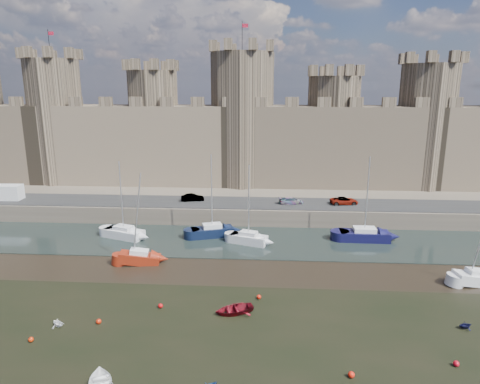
{
  "coord_description": "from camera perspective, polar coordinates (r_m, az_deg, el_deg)",
  "views": [
    {
      "loc": [
        6.53,
        -28.78,
        19.87
      ],
      "look_at": [
        3.28,
        22.0,
        7.23
      ],
      "focal_mm": 32.0,
      "sensor_mm": 36.0,
      "label": 1
    }
  ],
  "objects": [
    {
      "name": "buoy_0",
      "position": [
        40.2,
        -18.32,
        -16.07
      ],
      "size": [
        0.46,
        0.46,
        0.46
      ],
      "primitive_type": "sphere",
      "color": "red",
      "rests_on": "ground"
    },
    {
      "name": "road",
      "position": [
        65.46,
        -2.2,
        -1.4
      ],
      "size": [
        160.0,
        7.0,
        0.1
      ],
      "primitive_type": "cube",
      "color": "black",
      "rests_on": "quay"
    },
    {
      "name": "quay",
      "position": [
        90.95,
        -0.54,
        2.14
      ],
      "size": [
        160.0,
        60.0,
        2.5
      ],
      "primitive_type": "cube",
      "color": "#4C443A",
      "rests_on": "ground"
    },
    {
      "name": "sailboat_2",
      "position": [
        55.45,
        1.15,
        -6.14
      ],
      "size": [
        5.11,
        3.3,
        10.3
      ],
      "rotation": [
        0.0,
        0.0,
        -0.33
      ],
      "color": "silver",
      "rests_on": "ground"
    },
    {
      "name": "sailboat_1",
      "position": [
        58.07,
        -3.72,
        -5.18
      ],
      "size": [
        5.99,
        3.78,
        11.22
      ],
      "rotation": [
        0.0,
        0.0,
        0.31
      ],
      "color": "black",
      "rests_on": "ground"
    },
    {
      "name": "castle",
      "position": [
        77.55,
        -1.68,
        7.88
      ],
      "size": [
        108.5,
        11.0,
        29.0
      ],
      "color": "#42382B",
      "rests_on": "quay"
    },
    {
      "name": "car_3",
      "position": [
        66.17,
        13.73,
        -1.15
      ],
      "size": [
        4.42,
        2.49,
        1.17
      ],
      "primitive_type": "imported",
      "rotation": [
        0.0,
        0.0,
        1.71
      ],
      "color": "gray",
      "rests_on": "quay"
    },
    {
      "name": "sailboat_4",
      "position": [
        50.94,
        -13.23,
        -8.45
      ],
      "size": [
        4.76,
        2.34,
        10.68
      ],
      "rotation": [
        0.0,
        0.0,
        0.13
      ],
      "color": "maroon",
      "rests_on": "ground"
    },
    {
      "name": "dinghy_3",
      "position": [
        40.95,
        -23.13,
        -15.76
      ],
      "size": [
        1.67,
        1.61,
        0.67
      ],
      "primitive_type": "imported",
      "rotation": [
        1.57,
        0.0,
        1.02
      ],
      "color": "white",
      "rests_on": "ground"
    },
    {
      "name": "dinghy_2",
      "position": [
        33.14,
        -18.09,
        -22.95
      ],
      "size": [
        3.45,
        3.92,
        0.68
      ],
      "primitive_type": "imported",
      "rotation": [
        1.57,
        0.0,
        3.56
      ],
      "color": "white",
      "rests_on": "ground"
    },
    {
      "name": "sailboat_3",
      "position": [
        58.85,
        16.24,
        -5.49
      ],
      "size": [
        6.42,
        2.6,
        11.18
      ],
      "rotation": [
        0.0,
        0.0,
        -0.02
      ],
      "color": "black",
      "rests_on": "ground"
    },
    {
      "name": "buoy_5",
      "position": [
        37.06,
        26.87,
        -19.74
      ],
      "size": [
        0.44,
        0.44,
        0.44
      ],
      "primitive_type": "sphere",
      "color": "red",
      "rests_on": "ground"
    },
    {
      "name": "car_1",
      "position": [
        66.49,
        -6.35,
        -0.76
      ],
      "size": [
        3.71,
        1.9,
        1.16
      ],
      "primitive_type": "imported",
      "rotation": [
        0.0,
        0.0,
        1.77
      ],
      "color": "gray",
      "rests_on": "quay"
    },
    {
      "name": "ground",
      "position": [
        35.58,
        -8.05,
        -20.15
      ],
      "size": [
        160.0,
        160.0,
        0.0
      ],
      "primitive_type": "plane",
      "color": "black",
      "rests_on": "ground"
    },
    {
      "name": "van",
      "position": [
        76.29,
        -28.95,
        -0.06
      ],
      "size": [
        5.52,
        2.33,
        2.38
      ],
      "primitive_type": "cube",
      "rotation": [
        0.0,
        0.0,
        0.03
      ],
      "color": "silver",
      "rests_on": "quay"
    },
    {
      "name": "water_channel",
      "position": [
        56.76,
        -3.2,
        -6.52
      ],
      "size": [
        160.0,
        12.0,
        0.08
      ],
      "primitive_type": "cube",
      "color": "black",
      "rests_on": "ground"
    },
    {
      "name": "buoy_2",
      "position": [
        33.45,
        14.62,
        -22.51
      ],
      "size": [
        0.47,
        0.47,
        0.47
      ],
      "primitive_type": "sphere",
      "color": "red",
      "rests_on": "ground"
    },
    {
      "name": "sailboat_0",
      "position": [
        59.58,
        -15.24,
        -5.22
      ],
      "size": [
        5.95,
        3.92,
        10.38
      ],
      "rotation": [
        0.0,
        0.0,
        -0.35
      ],
      "color": "silver",
      "rests_on": "ground"
    },
    {
      "name": "buoy_4",
      "position": [
        39.76,
        -26.1,
        -17.24
      ],
      "size": [
        0.42,
        0.42,
        0.42
      ],
      "primitive_type": "sphere",
      "color": "red",
      "rests_on": "ground"
    },
    {
      "name": "buoy_1",
      "position": [
        41.33,
        -10.56,
        -14.69
      ],
      "size": [
        0.44,
        0.44,
        0.44
      ],
      "primitive_type": "sphere",
      "color": "#BF080B",
      "rests_on": "ground"
    },
    {
      "name": "car_2",
      "position": [
        64.97,
        6.84,
        -1.17
      ],
      "size": [
        3.88,
        2.11,
        1.07
      ],
      "primitive_type": "imported",
      "rotation": [
        0.0,
        0.0,
        1.75
      ],
      "color": "gray",
      "rests_on": "quay"
    },
    {
      "name": "buoy_3",
      "position": [
        42.22,
        2.53,
        -13.8
      ],
      "size": [
        0.43,
        0.43,
        0.43
      ],
      "primitive_type": "sphere",
      "color": "red",
      "rests_on": "ground"
    },
    {
      "name": "dinghy_4",
      "position": [
        39.81,
        -0.82,
        -15.4
      ],
      "size": [
        4.13,
        3.52,
        0.72
      ],
      "primitive_type": "imported",
      "rotation": [
        1.57,
        0.0,
        5.05
      ],
      "color": "maroon",
      "rests_on": "ground"
    },
    {
      "name": "dinghy_7",
      "position": [
        42.14,
        27.83,
        -15.45
      ],
      "size": [
        1.46,
        1.34,
        0.64
      ],
      "primitive_type": "imported",
      "rotation": [
        1.57,
        0.0,
        1.86
      ],
      "color": "black",
      "rests_on": "ground"
    },
    {
      "name": "sailboat_5",
      "position": [
        50.99,
        29.03,
        -9.95
      ],
      "size": [
        4.93,
        2.54,
        10.14
      ],
      "rotation": [
        0.0,
        0.0,
        0.16
      ],
      "color": "silver",
      "rests_on": "ground"
    }
  ]
}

